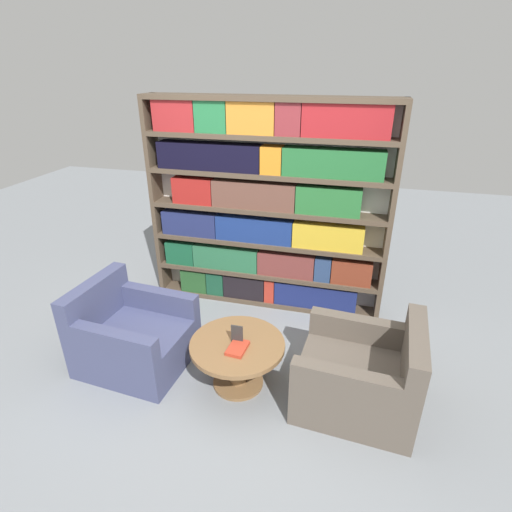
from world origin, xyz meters
TOP-DOWN VIEW (x-y plane):
  - ground_plane at (0.00, 0.00)m, footprint 14.00×14.00m
  - bookshelf at (-0.01, 1.48)m, footprint 2.63×0.30m
  - armchair_left at (-0.96, 0.10)m, footprint 1.00×0.90m
  - armchair_right at (1.14, 0.09)m, footprint 1.00×0.90m
  - coffee_table at (0.09, 0.05)m, footprint 0.82×0.82m
  - table_sign at (0.09, 0.05)m, footprint 0.10×0.06m
  - stray_book at (0.12, -0.03)m, footprint 0.16×0.23m

SIDE VIEW (x-z plane):
  - ground_plane at x=0.00m, z-range 0.00..0.00m
  - armchair_left at x=-0.96m, z-range -0.13..0.68m
  - armchair_right at x=1.14m, z-range -0.13..0.68m
  - coffee_table at x=0.09m, z-range 0.10..0.54m
  - stray_book at x=0.12m, z-range 0.45..0.48m
  - table_sign at x=0.09m, z-range 0.43..0.61m
  - bookshelf at x=-0.01m, z-range 0.01..2.33m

